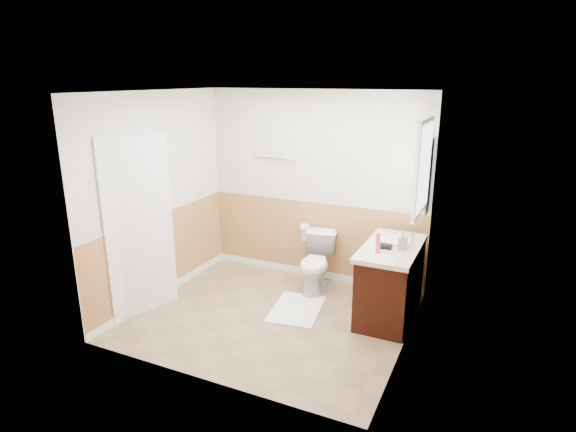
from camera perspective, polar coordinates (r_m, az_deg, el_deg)
The scene contains 32 objects.
floor at distance 5.54m, azimuth -2.07°, elevation -12.04°, with size 3.00×3.00×0.00m, color #8C7051.
ceiling at distance 4.87m, azimuth -2.38°, elevation 14.78°, with size 3.00×3.00×0.00m, color white.
wall_back at distance 6.21m, azimuth 3.25°, elevation 3.48°, with size 3.00×3.00×0.00m, color silver.
wall_front at distance 4.01m, azimuth -10.71°, elevation -4.15°, with size 3.00×3.00×0.00m, color silver.
wall_left at distance 5.88m, azimuth -15.37°, elevation 2.17°, with size 3.00×3.00×0.00m, color silver.
wall_right at distance 4.61m, azimuth 14.66°, elevation -1.68°, with size 3.00×3.00×0.00m, color silver.
wainscot_back at distance 6.41m, azimuth 3.10°, elevation -3.09°, with size 3.00×3.00×0.00m, color #C7814F.
wainscot_front at distance 4.33m, azimuth -10.08°, elevation -13.42°, with size 3.00×3.00×0.00m, color #C7814F.
wainscot_left at distance 6.09m, azimuth -14.75°, elevation -4.69°, with size 2.60×2.60×0.00m, color #C7814F.
wainscot_right at distance 4.89m, azimuth 13.88°, elevation -10.05°, with size 2.60×2.60×0.00m, color #C7814F.
toilet at distance 6.04m, azimuth 3.41°, elevation -5.73°, with size 0.41×0.71×0.73m, color white.
bath_mat at distance 5.68m, azimuth 1.04°, elevation -11.16°, with size 0.55×0.80×0.02m, color white.
vanity_cabinet at distance 5.51m, azimuth 12.24°, elevation -7.96°, with size 0.55×1.10×0.80m, color black.
vanity_knob_left at distance 5.42m, azimuth 8.99°, elevation -6.44°, with size 0.03×0.03×0.03m, color #B8B7BE.
vanity_knob_right at distance 5.60m, azimuth 9.56°, elevation -5.71°, with size 0.03×0.03×0.03m, color #B9BAC0.
countertop at distance 5.35m, azimuth 12.41°, elevation -3.79°, with size 0.60×1.15×0.05m, color silver.
sink_basin at distance 5.48m, azimuth 12.88°, elevation -2.96°, with size 0.36×0.36×0.02m, color white.
faucet at distance 5.43m, azimuth 14.78°, elevation -2.61°, with size 0.02×0.02×0.14m, color silver.
lotion_bottle at distance 5.07m, azimuth 10.80°, elevation -3.22°, with size 0.05×0.05×0.22m, color #EB3C80.
soap_dispenser at distance 5.22m, azimuth 13.71°, elevation -2.94°, with size 0.09×0.09×0.20m, color gray.
hair_dryer_body at distance 5.22m, azimuth 11.70°, elevation -3.56°, with size 0.07×0.07×0.14m, color black.
hair_dryer_handle at distance 5.22m, azimuth 11.32°, elevation -3.89°, with size 0.03×0.03×0.07m, color black.
mirror_panel at distance 5.59m, azimuth 16.75°, elevation 4.49°, with size 0.02×0.35×0.90m, color silver.
window_frame at distance 5.06m, azimuth 15.98°, elevation 5.67°, with size 0.04×0.80×1.00m, color white.
window_glass at distance 5.05m, azimuth 16.16°, elevation 5.65°, with size 0.01×0.70×0.90m, color white.
door at distance 5.55m, azimuth -17.35°, elevation -1.30°, with size 0.05×0.80×2.04m, color white.
door_frame at distance 5.60m, azimuth -17.94°, elevation -1.10°, with size 0.02×0.92×2.10m, color white.
door_knob at distance 5.77m, azimuth -14.68°, elevation -1.15°, with size 0.06×0.06×0.06m, color silver.
towel_bar at distance 6.32m, azimuth -1.55°, elevation 6.96°, with size 0.02×0.02×0.62m, color silver.
tp_holder_bar at distance 6.33m, azimuth 2.08°, elevation -1.42°, with size 0.02×0.02×0.14m, color silver.
tp_roll at distance 6.33m, azimuth 2.08°, elevation -1.42°, with size 0.11×0.11×0.10m, color white.
tp_sheet at distance 6.36m, azimuth 2.07°, elevation -2.36°, with size 0.10×0.01×0.16m, color white.
Camera 1 is at (2.22, -4.33, 2.64)m, focal length 29.45 mm.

